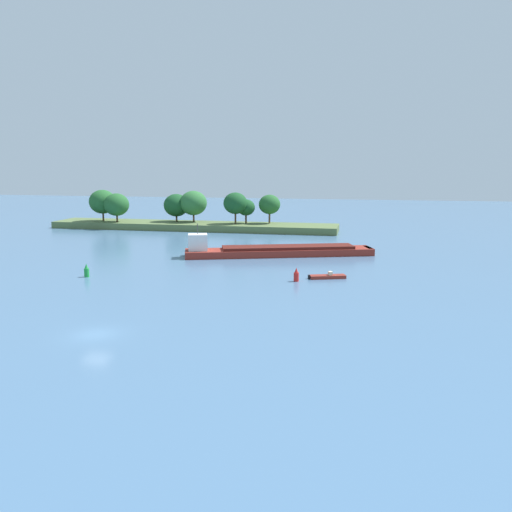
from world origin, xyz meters
TOP-DOWN VIEW (x-y plane):
  - ground_plane at (0.00, 0.00)m, footprint 400.00×400.00m
  - treeline_island at (-19.55, 79.58)m, footprint 70.33×10.69m
  - cargo_barge at (9.04, 45.95)m, footprint 32.52×15.12m
  - fishing_skiff at (19.37, 29.19)m, footprint 5.28×2.97m
  - channel_buoy_red at (15.35, 26.42)m, footprint 0.70×0.70m
  - channel_buoy_green at (-13.99, 23.17)m, footprint 0.70×0.70m

SIDE VIEW (x-z plane):
  - ground_plane at x=0.00m, z-range 0.00..0.00m
  - fishing_skiff at x=19.37m, z-range -0.22..0.73m
  - channel_buoy_red at x=15.35m, z-range -0.14..1.76m
  - channel_buoy_green at x=-13.99m, z-range -0.14..1.76m
  - cargo_barge at x=9.04m, z-range -1.97..3.83m
  - treeline_island at x=-19.55m, z-range -1.13..8.28m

